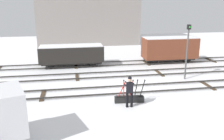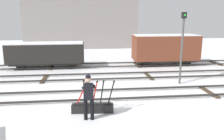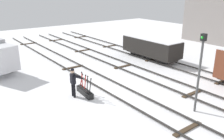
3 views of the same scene
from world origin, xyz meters
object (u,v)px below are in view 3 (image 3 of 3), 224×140
at_px(signal_post, 200,66).
at_px(freight_car_back_track, 151,47).
at_px(rail_worker, 73,81).
at_px(switch_lever_frame, 85,91).

xyz_separation_m(signal_post, freight_car_back_track, (-8.83, 5.52, -1.41)).
relative_size(signal_post, freight_car_back_track, 0.72).
bearing_deg(rail_worker, freight_car_back_track, 112.30).
xyz_separation_m(switch_lever_frame, rail_worker, (-0.17, -0.67, 0.82)).
distance_m(signal_post, freight_car_back_track, 10.51).
xyz_separation_m(switch_lever_frame, signal_post, (5.46, 3.77, 2.35)).
relative_size(switch_lever_frame, signal_post, 0.44).
relative_size(rail_worker, freight_car_back_track, 0.32).
bearing_deg(switch_lever_frame, signal_post, 39.14).
height_order(signal_post, freight_car_back_track, signal_post).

